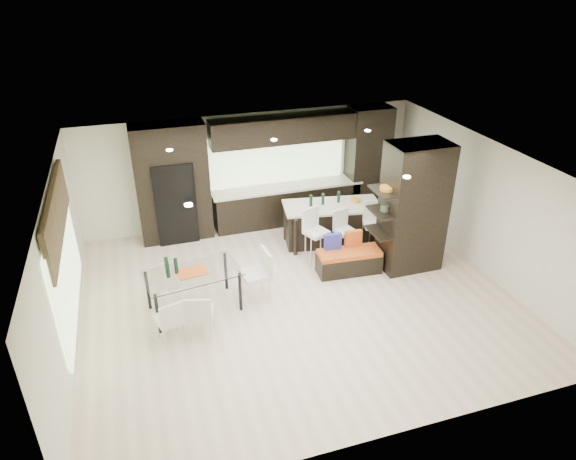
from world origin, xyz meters
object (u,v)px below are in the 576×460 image
object	(u,v)px
kitchen_island	(331,223)
stool_left	(316,242)
stool_mid	(344,239)
bench	(349,261)
dining_table	(194,291)
floor_vase	(385,234)
stool_right	(373,233)
chair_end	(256,278)
chair_far	(170,321)
chair_near	(201,315)

from	to	relation	value
kitchen_island	stool_left	distance (m)	1.03
stool_mid	bench	distance (m)	0.66
bench	dining_table	xyz separation A→B (m)	(-3.24, -0.33, 0.15)
floor_vase	dining_table	bearing A→B (deg)	-170.69
kitchen_island	stool_right	xyz separation A→B (m)	(0.67, -0.78, 0.02)
stool_mid	chair_end	distance (m)	2.42
stool_mid	stool_left	bearing A→B (deg)	167.06
stool_right	chair_end	world-z (taller)	stool_right
kitchen_island	bench	distance (m)	1.40
chair_far	chair_end	distance (m)	1.85
chair_far	chair_near	bearing A→B (deg)	-16.57
stool_mid	dining_table	bearing A→B (deg)	-179.60
dining_table	bench	bearing A→B (deg)	-2.33
kitchen_island	stool_left	bearing A→B (deg)	-120.87
stool_right	chair_far	world-z (taller)	stool_right
stool_left	chair_far	xyz separation A→B (m)	(-3.25, -1.68, -0.09)
chair_near	chair_far	world-z (taller)	chair_near
dining_table	chair_end	size ratio (longest dim) A/B	1.81
stool_left	floor_vase	distance (m)	1.51
stool_right	chair_far	xyz separation A→B (m)	(-4.58, -1.69, -0.08)
dining_table	chair_near	world-z (taller)	chair_near
bench	chair_near	world-z (taller)	chair_near
kitchen_island	chair_near	bearing A→B (deg)	-134.44
stool_right	bench	size ratio (longest dim) A/B	0.73
bench	dining_table	world-z (taller)	dining_table
chair_near	chair_end	size ratio (longest dim) A/B	0.88
stool_left	chair_end	size ratio (longest dim) A/B	1.06
stool_right	bench	distance (m)	1.04
floor_vase	chair_far	world-z (taller)	floor_vase
dining_table	chair_far	bearing A→B (deg)	-132.45
floor_vase	chair_far	xyz separation A→B (m)	(-4.74, -1.45, -0.15)
chair_end	floor_vase	bearing A→B (deg)	-82.79
stool_mid	stool_right	world-z (taller)	stool_right
stool_right	chair_end	size ratio (longest dim) A/B	1.03
kitchen_island	chair_far	xyz separation A→B (m)	(-3.91, -2.46, -0.06)
stool_left	floor_vase	xyz separation A→B (m)	(1.49, -0.23, 0.05)
stool_left	chair_end	distance (m)	1.81
stool_left	stool_right	xyz separation A→B (m)	(1.33, 0.01, -0.01)
stool_mid	chair_near	bearing A→B (deg)	-168.35
chair_near	chair_end	bearing A→B (deg)	49.31
stool_left	chair_end	bearing A→B (deg)	-171.14
stool_left	floor_vase	world-z (taller)	floor_vase
chair_near	chair_end	distance (m)	1.40
dining_table	chair_far	world-z (taller)	dining_table
chair_far	chair_end	world-z (taller)	chair_end
chair_near	dining_table	bearing A→B (deg)	105.90
stool_left	floor_vase	size ratio (longest dim) A/B	0.90
kitchen_island	stool_right	bearing A→B (deg)	-39.86
chair_near	chair_far	bearing A→B (deg)	-164.63
floor_vase	stool_left	bearing A→B (deg)	171.34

